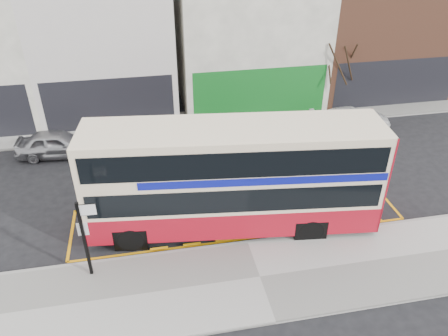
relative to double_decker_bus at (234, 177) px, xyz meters
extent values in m
plane|color=black|center=(0.31, -0.93, -2.43)|extent=(120.00, 120.00, 0.00)
cube|color=#A2A09A|center=(0.31, -3.23, -2.35)|extent=(40.00, 4.00, 0.15)
cube|color=gray|center=(0.31, -1.31, -2.35)|extent=(40.00, 0.15, 0.15)
cube|color=#A2A09A|center=(0.31, 10.07, -2.35)|extent=(50.00, 3.00, 0.15)
cube|color=beige|center=(-5.19, 14.07, 2.07)|extent=(8.00, 8.00, 9.00)
cube|color=black|center=(-5.19, 10.09, -0.83)|extent=(7.36, 0.06, 3.20)
cube|color=black|center=(-5.19, 10.11, -1.03)|extent=(5.60, 0.04, 2.00)
cube|color=white|center=(3.81, 14.07, 1.82)|extent=(9.00, 8.00, 8.50)
cube|color=#126920|center=(3.81, 10.09, -0.83)|extent=(8.28, 0.06, 3.20)
cube|color=black|center=(3.81, 10.11, -1.03)|extent=(6.30, 0.04, 2.00)
cube|color=brown|center=(12.81, 14.07, 1.32)|extent=(9.00, 8.00, 7.50)
cube|color=black|center=(12.81, 10.09, -0.83)|extent=(8.28, 0.06, 3.20)
cube|color=black|center=(12.81, 10.11, -1.03)|extent=(6.30, 0.04, 2.00)
cube|color=beige|center=(-0.04, 0.00, 0.06)|extent=(11.73, 3.94, 4.24)
cube|color=#A00C1D|center=(-0.04, 0.00, -1.48)|extent=(11.78, 3.98, 1.15)
cube|color=#A00C1D|center=(5.66, -0.66, 0.06)|extent=(0.37, 2.64, 4.24)
cube|color=black|center=(-0.04, 0.00, -0.23)|extent=(11.28, 3.94, 0.99)
cube|color=black|center=(-0.04, 0.00, 1.34)|extent=(11.28, 3.94, 1.05)
cube|color=#0D1391|center=(1.00, -0.12, 0.61)|extent=(9.45, 3.72, 0.31)
cube|color=black|center=(-5.73, 0.67, -0.49)|extent=(0.34, 2.40, 1.67)
cube|color=black|center=(-5.73, 0.67, 1.34)|extent=(0.34, 2.40, 1.05)
cube|color=black|center=(-5.72, 0.67, 0.50)|extent=(0.26, 1.82, 0.37)
cube|color=beige|center=(-0.04, 0.00, 2.13)|extent=(11.72, 3.84, 0.13)
cylinder|color=black|center=(-4.23, -0.70, -1.90)|extent=(1.07, 0.41, 1.05)
cylinder|color=black|center=(-3.95, 1.66, -1.90)|extent=(1.07, 0.41, 1.05)
cylinder|color=black|center=(2.84, -1.53, -1.90)|extent=(1.07, 0.41, 1.05)
cylinder|color=black|center=(3.11, 0.83, -1.90)|extent=(1.07, 0.41, 1.05)
cube|color=black|center=(-5.69, -1.90, -0.68)|extent=(0.11, 0.11, 3.19)
cube|color=white|center=(-5.37, -1.92, 0.59)|extent=(0.57, 0.07, 0.47)
cube|color=white|center=(-5.68, -1.84, -0.26)|extent=(0.37, 0.05, 0.53)
imported|color=#9A9A9E|center=(-7.96, 7.52, -1.71)|extent=(4.34, 2.04, 1.43)
imported|color=#454A4D|center=(1.80, 7.28, -1.71)|extent=(4.33, 1.52, 1.43)
imported|color=white|center=(8.65, 7.30, -1.72)|extent=(4.96, 2.30, 1.40)
cylinder|color=#342717|center=(8.77, 10.21, -1.36)|extent=(0.24, 0.24, 2.13)
camera|label=1|loc=(-3.11, -14.13, 9.41)|focal=35.00mm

